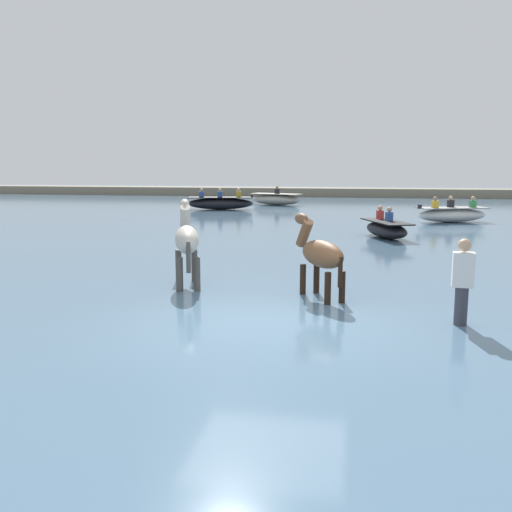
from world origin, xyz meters
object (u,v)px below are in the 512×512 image
boat_far_offshore (276,199)px  boat_distant_east (386,229)px  boat_near_starboard (452,214)px  horse_trailing_pinto (187,241)px  person_spectator_far (462,288)px  boat_mid_outer (220,203)px  horse_lead_bay (320,256)px

boat_far_offshore → boat_distant_east: boat_far_offshore is taller
boat_far_offshore → boat_distant_east: size_ratio=1.24×
boat_near_starboard → boat_distant_east: bearing=-117.7°
boat_near_starboard → boat_distant_east: 6.51m
horse_trailing_pinto → person_spectator_far: horse_trailing_pinto is taller
boat_far_offshore → boat_distant_east: (5.76, -14.51, -0.05)m
boat_mid_outer → boat_distant_east: boat_mid_outer is taller
boat_mid_outer → person_spectator_far: bearing=-67.2°
boat_far_offshore → boat_near_starboard: 12.40m
horse_trailing_pinto → boat_mid_outer: 19.52m
boat_near_starboard → boat_mid_outer: bearing=156.7°
horse_trailing_pinto → boat_distant_east: bearing=62.4°
horse_trailing_pinto → person_spectator_far: bearing=-22.5°
horse_lead_bay → person_spectator_far: size_ratio=1.11×
horse_lead_bay → boat_mid_outer: 20.86m
horse_lead_bay → boat_far_offshore: 23.99m
horse_trailing_pinto → boat_far_offshore: size_ratio=0.59×
boat_near_starboard → person_spectator_far: 16.52m
horse_trailing_pinto → boat_mid_outer: bearing=101.5°
horse_trailing_pinto → boat_far_offshore: 23.04m
boat_near_starboard → person_spectator_far: size_ratio=1.99×
horse_trailing_pinto → person_spectator_far: (5.04, -2.09, -0.32)m
horse_trailing_pinto → boat_mid_outer: size_ratio=0.54×
horse_lead_bay → boat_distant_east: bearing=79.6°
boat_near_starboard → boat_distant_east: (-3.03, -5.76, -0.03)m
boat_near_starboard → boat_mid_outer: size_ratio=0.87×
boat_mid_outer → boat_near_starboard: bearing=-23.3°
horse_trailing_pinto → boat_far_offshore: bearing=93.3°
boat_near_starboard → boat_mid_outer: 12.36m
boat_far_offshore → boat_near_starboard: size_ratio=1.04×
boat_far_offshore → boat_distant_east: 15.61m
horse_lead_bay → boat_near_starboard: size_ratio=0.55×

